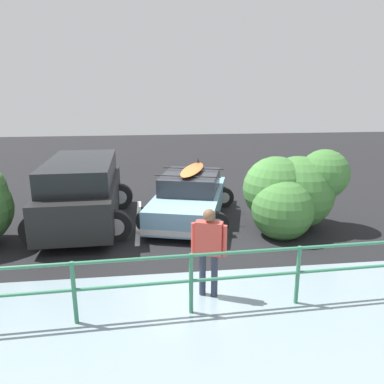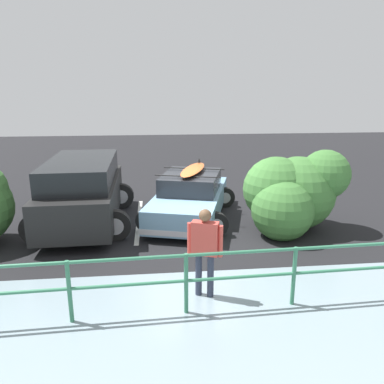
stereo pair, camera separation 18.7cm
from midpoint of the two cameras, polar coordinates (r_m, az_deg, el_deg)
ground_plane at (r=10.28m, az=0.39°, el=-5.33°), size 44.00×44.00×0.02m
parking_stripe at (r=10.89m, az=-7.61°, el=-4.20°), size 0.12×3.75×0.00m
sedan_car at (r=10.80m, az=0.21°, el=-0.81°), size 3.05×4.43×1.58m
suv_car at (r=10.65m, az=-15.78°, el=0.17°), size 2.71×4.65×1.82m
person_bystander at (r=6.62m, az=2.78°, el=-8.06°), size 0.60×0.34×1.64m
railing_fence at (r=6.19m, az=-8.78°, el=-12.76°), size 9.34×0.40×1.07m
bush_near_left at (r=10.15m, az=15.25°, el=-0.04°), size 2.76×2.36×2.21m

